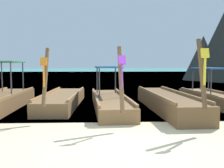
% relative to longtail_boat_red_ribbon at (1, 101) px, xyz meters
% --- Properties ---
extents(ground, '(120.00, 120.00, 0.00)m').
position_rel_longtail_boat_red_ribbon_xyz_m(ground, '(4.38, -4.62, -0.35)').
color(ground, beige).
extents(sea_water, '(120.00, 120.00, 0.00)m').
position_rel_longtail_boat_red_ribbon_xyz_m(sea_water, '(4.38, 57.62, -0.34)').
color(sea_water, '#2DB29E').
rests_on(sea_water, ground).
extents(longtail_boat_red_ribbon, '(1.50, 5.67, 2.56)m').
position_rel_longtail_boat_red_ribbon_xyz_m(longtail_boat_red_ribbon, '(0.00, 0.00, 0.00)').
color(longtail_boat_red_ribbon, brown).
rests_on(longtail_boat_red_ribbon, ground).
extents(longtail_boat_orange_ribbon, '(1.44, 5.71, 2.30)m').
position_rel_longtail_boat_red_ribbon_xyz_m(longtail_boat_orange_ribbon, '(2.32, 0.64, -0.08)').
color(longtail_boat_orange_ribbon, brown).
rests_on(longtail_boat_orange_ribbon, ground).
extents(longtail_boat_violet_ribbon, '(1.62, 6.15, 2.28)m').
position_rel_longtail_boat_red_ribbon_xyz_m(longtail_boat_violet_ribbon, '(4.31, 0.02, -0.05)').
color(longtail_boat_violet_ribbon, brown).
rests_on(longtail_boat_violet_ribbon, ground).
extents(longtail_boat_yellow_ribbon, '(1.40, 6.02, 2.45)m').
position_rel_longtail_boat_red_ribbon_xyz_m(longtail_boat_yellow_ribbon, '(6.50, -0.51, -0.02)').
color(longtail_boat_yellow_ribbon, brown).
rests_on(longtail_boat_yellow_ribbon, ground).
extents(longtail_boat_pink_ribbon, '(1.41, 6.56, 2.59)m').
position_rel_longtail_boat_red_ribbon_xyz_m(longtail_boat_pink_ribbon, '(8.90, 0.30, -0.04)').
color(longtail_boat_pink_ribbon, brown).
rests_on(longtail_boat_pink_ribbon, ground).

